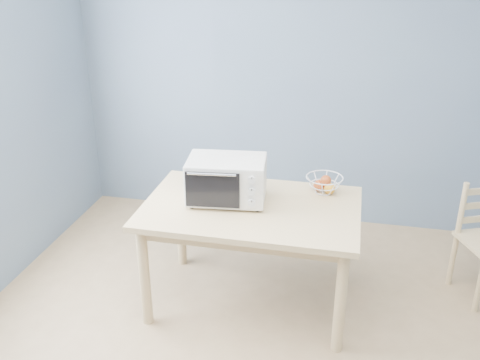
# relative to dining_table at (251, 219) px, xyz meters

# --- Properties ---
(room) EXTENTS (4.01, 4.51, 2.61)m
(room) POSITION_rel_dining_table_xyz_m (0.21, -0.88, 0.65)
(room) COLOR tan
(room) RESTS_ON ground
(dining_table) EXTENTS (1.40, 0.90, 0.75)m
(dining_table) POSITION_rel_dining_table_xyz_m (0.00, 0.00, 0.00)
(dining_table) COLOR #D7B981
(dining_table) RESTS_ON ground
(toaster_oven) EXTENTS (0.54, 0.42, 0.30)m
(toaster_oven) POSITION_rel_dining_table_xyz_m (-0.19, 0.03, 0.26)
(toaster_oven) COLOR silver
(toaster_oven) RESTS_ON dining_table
(fruit_basket) EXTENTS (0.27, 0.27, 0.13)m
(fruit_basket) POSITION_rel_dining_table_xyz_m (0.45, 0.31, 0.17)
(fruit_basket) COLOR silver
(fruit_basket) RESTS_ON dining_table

